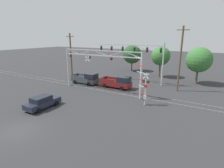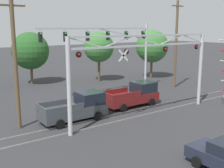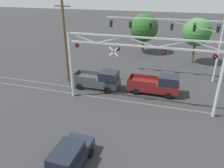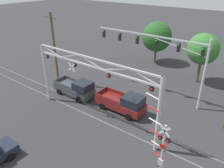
{
  "view_description": "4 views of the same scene",
  "coord_description": "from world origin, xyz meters",
  "views": [
    {
      "loc": [
        14.66,
        -8.14,
        8.43
      ],
      "look_at": [
        2.37,
        13.23,
        1.67
      ],
      "focal_mm": 28.0,
      "sensor_mm": 36.0,
      "label": 1
    },
    {
      "loc": [
        -14.55,
        -2.03,
        7.0
      ],
      "look_at": [
        -1.23,
        16.56,
        2.35
      ],
      "focal_mm": 45.0,
      "sensor_mm": 36.0,
      "label": 2
    },
    {
      "loc": [
        3.03,
        -4.12,
        10.19
      ],
      "look_at": [
        -2.46,
        13.64,
        1.9
      ],
      "focal_mm": 35.0,
      "sensor_mm": 36.0,
      "label": 3
    },
    {
      "loc": [
        11.93,
        0.93,
        12.58
      ],
      "look_at": [
        0.2,
        16.5,
        2.9
      ],
      "focal_mm": 35.0,
      "sensor_mm": 36.0,
      "label": 4
    }
  ],
  "objects": [
    {
      "name": "traffic_signal_span",
      "position": [
        3.38,
        21.92,
        5.42
      ],
      "size": [
        13.16,
        0.39,
        7.46
      ],
      "color": "#B7BABF",
      "rests_on": "ground_plane"
    },
    {
      "name": "background_tree_far_right_verge",
      "position": [
        5.25,
        28.53,
        4.45
      ],
      "size": [
        3.91,
        3.91,
        6.42
      ],
      "color": "brown",
      "rests_on": "ground_plane"
    },
    {
      "name": "pickup_truck_lead",
      "position": [
        1.4,
        16.84,
        0.97
      ],
      "size": [
        5.23,
        2.22,
        2.06
      ],
      "color": "maroon",
      "rests_on": "ground_plane"
    },
    {
      "name": "background_tree_far_left_verge",
      "position": [
        -2.63,
        31.79,
        4.14
      ],
      "size": [
        4.55,
        4.55,
        6.42
      ],
      "color": "brown",
      "rests_on": "ground_plane"
    },
    {
      "name": "rail_track_near",
      "position": [
        0.0,
        14.04,
        0.05
      ],
      "size": [
        80.0,
        0.08,
        0.1
      ],
      "primitive_type": "cube",
      "color": "gray",
      "rests_on": "ground_plane"
    },
    {
      "name": "utility_pole_left",
      "position": [
        -8.9,
        17.07,
        4.64
      ],
      "size": [
        1.8,
        0.28,
        8.98
      ],
      "color": "brown",
      "rests_on": "ground_plane"
    },
    {
      "name": "utility_pole_right",
      "position": [
        10.4,
        20.13,
        5.11
      ],
      "size": [
        1.8,
        0.28,
        9.92
      ],
      "color": "brown",
      "rests_on": "ground_plane"
    },
    {
      "name": "background_tree_beyond_span",
      "position": [
        12.6,
        26.39,
        4.39
      ],
      "size": [
        4.47,
        4.47,
        6.63
      ],
      "color": "brown",
      "rests_on": "ground_plane"
    },
    {
      "name": "pickup_truck_following",
      "position": [
        -4.72,
        16.24,
        0.97
      ],
      "size": [
        5.09,
        2.22,
        2.06
      ],
      "color": "#3D4247",
      "rests_on": "ground_plane"
    },
    {
      "name": "crossing_gantry",
      "position": [
        -0.01,
        13.75,
        4.27
      ],
      "size": [
        13.51,
        0.3,
        6.45
      ],
      "color": "#B7BABF",
      "rests_on": "ground_plane"
    },
    {
      "name": "rail_track_far",
      "position": [
        0.0,
        15.47,
        0.05
      ],
      "size": [
        80.0,
        0.08,
        0.1
      ],
      "primitive_type": "cube",
      "color": "gray",
      "rests_on": "ground_plane"
    }
  ]
}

